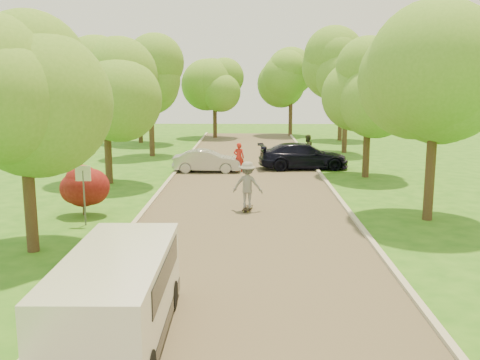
# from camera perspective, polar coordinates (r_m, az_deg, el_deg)

# --- Properties ---
(ground) EXTENTS (100.00, 100.00, 0.00)m
(ground) POSITION_cam_1_polar(r_m,az_deg,el_deg) (15.46, 0.57, -8.88)
(ground) COLOR #276317
(ground) RESTS_ON ground
(road) EXTENTS (8.00, 60.00, 0.01)m
(road) POSITION_cam_1_polar(r_m,az_deg,el_deg) (23.15, 0.71, -2.26)
(road) COLOR #4C4438
(road) RESTS_ON ground
(curb_left) EXTENTS (0.18, 60.00, 0.12)m
(curb_left) POSITION_cam_1_polar(r_m,az_deg,el_deg) (23.51, -9.22, -2.06)
(curb_left) COLOR #B2AD9E
(curb_left) RESTS_ON ground
(curb_right) EXTENTS (0.18, 60.00, 0.12)m
(curb_right) POSITION_cam_1_polar(r_m,az_deg,el_deg) (23.48, 10.65, -2.13)
(curb_right) COLOR #B2AD9E
(curb_right) RESTS_ON ground
(street_sign) EXTENTS (0.55, 0.06, 2.17)m
(street_sign) POSITION_cam_1_polar(r_m,az_deg,el_deg) (19.81, -16.36, -0.28)
(street_sign) COLOR #59595E
(street_sign) RESTS_ON ground
(red_shrub) EXTENTS (1.70, 1.70, 1.95)m
(red_shrub) POSITION_cam_1_polar(r_m,az_deg,el_deg) (21.45, -16.39, -0.74)
(red_shrub) COLOR #382619
(red_shrub) RESTS_ON ground
(tree_l_mida) EXTENTS (4.71, 4.60, 7.39)m
(tree_l_mida) POSITION_cam_1_polar(r_m,az_deg,el_deg) (16.84, -21.68, 9.93)
(tree_l_mida) COLOR #382619
(tree_l_mida) RESTS_ON ground
(tree_l_midb) EXTENTS (4.30, 4.20, 6.62)m
(tree_l_midb) POSITION_cam_1_polar(r_m,az_deg,el_deg) (27.46, -13.78, 9.10)
(tree_l_midb) COLOR #382619
(tree_l_midb) RESTS_ON ground
(tree_l_far) EXTENTS (4.92, 4.80, 7.79)m
(tree_l_far) POSITION_cam_1_polar(r_m,az_deg,el_deg) (37.15, -9.25, 10.93)
(tree_l_far) COLOR #382619
(tree_l_far) RESTS_ON ground
(tree_r_mida) EXTENTS (5.13, 5.00, 7.95)m
(tree_r_mida) POSITION_cam_1_polar(r_m,az_deg,el_deg) (20.77, 20.85, 10.97)
(tree_r_mida) COLOR #382619
(tree_r_mida) RESTS_ON ground
(tree_r_midb) EXTENTS (4.51, 4.40, 7.01)m
(tree_r_midb) POSITION_cam_1_polar(r_m,az_deg,el_deg) (29.31, 13.99, 9.74)
(tree_r_midb) COLOR #382619
(tree_r_midb) RESTS_ON ground
(tree_r_far) EXTENTS (5.33, 5.20, 8.34)m
(tree_r_far) POSITION_cam_1_polar(r_m,az_deg,el_deg) (39.24, 11.68, 11.36)
(tree_r_far) COLOR #382619
(tree_r_far) RESTS_ON ground
(tree_bg_a) EXTENTS (5.12, 5.00, 7.72)m
(tree_bg_a) POSITION_cam_1_polar(r_m,az_deg,el_deg) (45.45, -10.47, 10.61)
(tree_bg_a) COLOR #382619
(tree_bg_a) RESTS_ON ground
(tree_bg_b) EXTENTS (5.12, 5.00, 7.95)m
(tree_bg_b) POSITION_cam_1_polar(r_m,az_deg,el_deg) (47.28, 11.06, 10.85)
(tree_bg_b) COLOR #382619
(tree_bg_b) RESTS_ON ground
(tree_bg_c) EXTENTS (4.92, 4.80, 7.33)m
(tree_bg_c) POSITION_cam_1_polar(r_m,az_deg,el_deg) (48.66, -2.47, 10.41)
(tree_bg_c) COLOR #382619
(tree_bg_c) RESTS_ON ground
(tree_bg_d) EXTENTS (5.12, 5.00, 7.72)m
(tree_bg_d) POSITION_cam_1_polar(r_m,az_deg,el_deg) (50.74, 5.73, 10.71)
(tree_bg_d) COLOR #382619
(tree_bg_d) RESTS_ON ground
(minivan) EXTENTS (1.98, 4.89, 1.81)m
(minivan) POSITION_cam_1_polar(r_m,az_deg,el_deg) (11.06, -12.96, -11.98)
(minivan) COLOR white
(minivan) RESTS_ON ground
(silver_sedan) EXTENTS (3.86, 1.37, 1.27)m
(silver_sedan) POSITION_cam_1_polar(r_m,az_deg,el_deg) (30.51, -3.55, 2.05)
(silver_sedan) COLOR #A9AAAE
(silver_sedan) RESTS_ON ground
(dark_sedan) EXTENTS (5.44, 2.61, 1.53)m
(dark_sedan) POSITION_cam_1_polar(r_m,az_deg,el_deg) (31.70, 6.77, 2.55)
(dark_sedan) COLOR black
(dark_sedan) RESTS_ON ground
(longboard) EXTENTS (0.46, 0.99, 0.11)m
(longboard) POSITION_cam_1_polar(r_m,az_deg,el_deg) (21.47, 0.81, -3.01)
(longboard) COLOR black
(longboard) RESTS_ON ground
(skateboarder) EXTENTS (1.32, 0.93, 1.87)m
(skateboarder) POSITION_cam_1_polar(r_m,az_deg,el_deg) (21.26, 0.82, -0.52)
(skateboarder) COLOR slate
(skateboarder) RESTS_ON longboard
(person_striped) EXTENTS (0.64, 0.44, 1.68)m
(person_striped) POSITION_cam_1_polar(r_m,az_deg,el_deg) (30.39, -0.12, 2.42)
(person_striped) COLOR red
(person_striped) RESTS_ON ground
(person_olive) EXTENTS (1.09, 1.09, 1.78)m
(person_olive) POSITION_cam_1_polar(r_m,az_deg,el_deg) (34.18, 7.19, 3.34)
(person_olive) COLOR #2E351F
(person_olive) RESTS_ON ground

